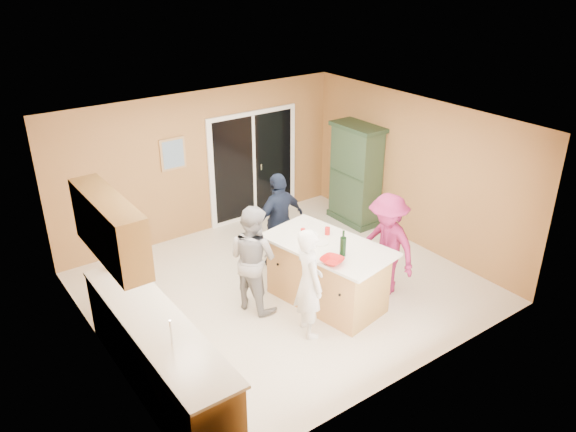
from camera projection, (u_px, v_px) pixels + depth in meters
floor at (284, 288)px, 8.69m from camera, size 5.50×5.50×0.00m
ceiling at (283, 124)px, 7.58m from camera, size 5.50×5.00×0.10m
wall_back at (202, 164)px, 9.97m from camera, size 5.50×0.10×2.60m
wall_front at (412, 287)px, 6.30m from camera, size 5.50×0.10×2.60m
wall_left at (96, 268)px, 6.68m from camera, size 0.10×5.00×2.60m
wall_right at (415, 172)px, 9.59m from camera, size 0.10×5.00×2.60m
left_cabinet_run at (163, 362)px, 6.43m from camera, size 0.65×3.05×1.24m
upper_cabinets at (109, 227)px, 6.38m from camera, size 0.35×1.60×0.75m
sliding_door at (254, 166)px, 10.60m from camera, size 1.90×0.07×2.10m
framed_picture at (173, 154)px, 9.53m from camera, size 0.46×0.04×0.56m
kitchen_island at (327, 275)px, 8.16m from camera, size 1.32×2.00×0.97m
green_hutch at (356, 176)px, 10.47m from camera, size 0.55×1.04×1.90m
woman_white at (309, 283)px, 7.36m from camera, size 0.50×0.64×1.56m
woman_grey at (253, 258)px, 7.92m from camera, size 0.79×0.91×1.59m
woman_navy at (279, 221)px, 8.98m from camera, size 0.98×0.48×1.62m
woman_magenta at (387, 245)px, 8.27m from camera, size 0.64×1.06×1.60m
serving_bowl at (332, 261)px, 7.42m from camera, size 0.38×0.38×0.07m
tulip_vase at (108, 256)px, 7.26m from camera, size 0.25×0.21×0.40m
tumbler_near at (303, 232)px, 8.16m from camera, size 0.08×0.08×0.10m
tumbler_far at (327, 231)px, 8.18m from camera, size 0.09×0.09×0.11m
wine_bottle at (343, 246)px, 7.57m from camera, size 0.09×0.09×0.38m
white_plate at (320, 242)px, 7.96m from camera, size 0.24×0.24×0.02m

